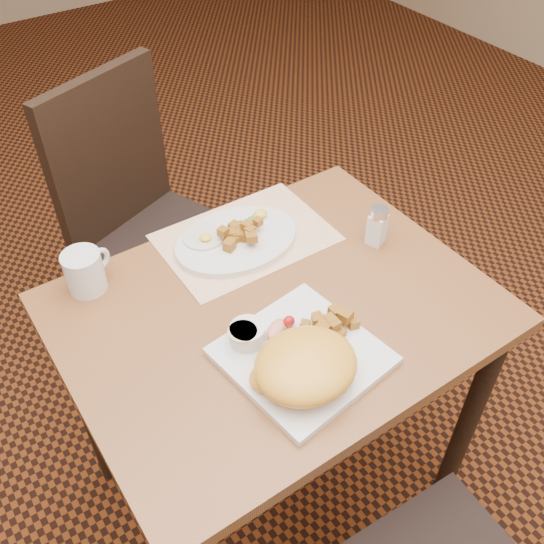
{
  "coord_description": "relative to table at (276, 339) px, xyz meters",
  "views": [
    {
      "loc": [
        -0.51,
        -0.74,
        1.7
      ],
      "look_at": [
        0.01,
        0.03,
        0.82
      ],
      "focal_mm": 40.0,
      "sensor_mm": 36.0,
      "label": 1
    }
  ],
  "objects": [
    {
      "name": "ground",
      "position": [
        0.0,
        0.0,
        -0.64
      ],
      "size": [
        8.0,
        8.0,
        0.0
      ],
      "primitive_type": "plane",
      "color": "black",
      "rests_on": "ground"
    },
    {
      "name": "chair_far",
      "position": [
        -0.01,
        0.71,
        -0.1
      ],
      "size": [
        0.54,
        0.55,
        0.97
      ],
      "rotation": [
        0.0,
        0.0,
        3.5
      ],
      "color": "black",
      "rests_on": "ground"
    },
    {
      "name": "plate_square",
      "position": [
        -0.04,
        -0.15,
        0.12
      ],
      "size": [
        0.31,
        0.31,
        0.02
      ],
      "primitive_type": "cube",
      "rotation": [
        0.0,
        0.0,
        0.13
      ],
      "color": "silver",
      "rests_on": "table"
    },
    {
      "name": "garnish_sq",
      "position": [
        -0.04,
        -0.07,
        0.14
      ],
      "size": [
        0.08,
        0.06,
        0.03
      ],
      "color": "#387223",
      "rests_on": "plate_square"
    },
    {
      "name": "home_fries_ov",
      "position": [
        0.04,
        0.22,
        0.14
      ],
      "size": [
        0.12,
        0.1,
        0.04
      ],
      "color": "#A96A1B",
      "rests_on": "plate_oval"
    },
    {
      "name": "hollandaise_mound",
      "position": [
        -0.07,
        -0.19,
        0.16
      ],
      "size": [
        0.2,
        0.18,
        0.07
      ],
      "color": "gold",
      "rests_on": "plate_square"
    },
    {
      "name": "home_fries_sq",
      "position": [
        0.04,
        -0.13,
        0.15
      ],
      "size": [
        0.11,
        0.09,
        0.04
      ],
      "color": "#A96A1B",
      "rests_on": "plate_square"
    },
    {
      "name": "table",
      "position": [
        0.0,
        0.0,
        0.0
      ],
      "size": [
        0.9,
        0.7,
        0.75
      ],
      "color": "brown",
      "rests_on": "ground"
    },
    {
      "name": "plate_oval",
      "position": [
        0.04,
        0.22,
        0.12
      ],
      "size": [
        0.31,
        0.24,
        0.02
      ],
      "primitive_type": null,
      "rotation": [
        0.0,
        0.0,
        -0.03
      ],
      "color": "silver",
      "rests_on": "placemat"
    },
    {
      "name": "coffee_mug",
      "position": [
        -0.31,
        0.28,
        0.16
      ],
      "size": [
        0.11,
        0.08,
        0.1
      ],
      "color": "silver",
      "rests_on": "table"
    },
    {
      "name": "garnish_ov",
      "position": [
        0.12,
        0.26,
        0.14
      ],
      "size": [
        0.06,
        0.04,
        0.02
      ],
      "color": "#387223",
      "rests_on": "plate_oval"
    },
    {
      "name": "salt_shaker",
      "position": [
        0.32,
        0.04,
        0.16
      ],
      "size": [
        0.05,
        0.05,
        0.1
      ],
      "color": "white",
      "rests_on": "table"
    },
    {
      "name": "placemat",
      "position": [
        0.07,
        0.23,
        0.11
      ],
      "size": [
        0.4,
        0.29,
        0.0
      ],
      "primitive_type": "cube",
      "rotation": [
        0.0,
        0.0,
        -0.01
      ],
      "color": "white",
      "rests_on": "table"
    },
    {
      "name": "fried_egg",
      "position": [
        -0.03,
        0.27,
        0.13
      ],
      "size": [
        0.1,
        0.1,
        0.02
      ],
      "color": "white",
      "rests_on": "plate_oval"
    },
    {
      "name": "ramekin",
      "position": [
        -0.11,
        -0.06,
        0.15
      ],
      "size": [
        0.08,
        0.07,
        0.04
      ],
      "color": "silver",
      "rests_on": "plate_square"
    }
  ]
}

